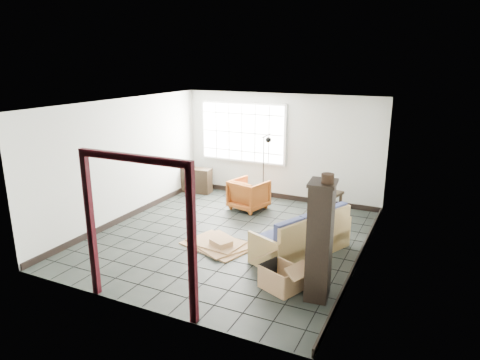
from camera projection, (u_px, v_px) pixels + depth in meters
The scene contains 15 objects.
ground at pixel (230, 237), 8.40m from camera, with size 5.50×5.50×0.00m, color black.
room_shell at pixel (230, 153), 7.96m from camera, with size 5.02×5.52×2.61m.
window_panel at pixel (243, 132), 10.72m from camera, with size 2.32×0.08×1.52m.
doorway_trim at pixel (137, 214), 5.68m from camera, with size 1.80×0.08×2.20m.
futon_sofa at pixel (304, 239), 7.56m from camera, with size 1.44×2.04×0.85m.
armchair at pixel (249, 193), 9.90m from camera, with size 0.75×0.70×0.77m, color #8C4714.
side_table at pixel (328, 196), 9.44m from camera, with size 0.61×0.61×0.56m.
table_lamp at pixel (326, 179), 9.39m from camera, with size 0.32×0.32×0.41m.
projector at pixel (326, 190), 9.38m from camera, with size 0.32×0.27×0.10m.
floor_lamp at pixel (266, 166), 10.24m from camera, with size 0.45×0.45×1.71m.
console_shelf at pixel (196, 180), 11.18m from camera, with size 0.85×0.38×0.64m.
tall_shelf at pixel (320, 240), 6.05m from camera, with size 0.42×0.52×1.76m.
pot at pixel (328, 178), 5.73m from camera, with size 0.21×0.21×0.13m.
open_box at pixel (281, 277), 6.47m from camera, with size 0.99×0.74×0.51m.
cardboard_pile at pixel (218, 244), 7.98m from camera, with size 1.42×1.20×0.18m.
Camera 1 is at (3.55, -6.92, 3.37)m, focal length 32.00 mm.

